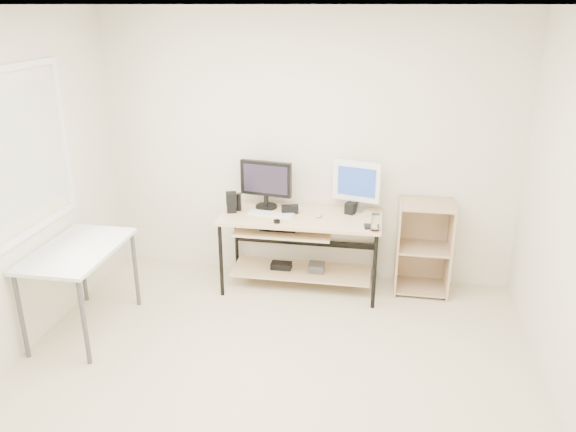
# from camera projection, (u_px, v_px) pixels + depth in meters

# --- Properties ---
(room) EXTENTS (4.01, 4.01, 2.62)m
(room) POSITION_uv_depth(u_px,v_px,m) (243.00, 219.00, 3.58)
(room) COLOR beige
(room) RESTS_ON ground
(desk) EXTENTS (1.50, 0.65, 0.75)m
(desk) POSITION_uv_depth(u_px,v_px,m) (298.00, 236.00, 5.33)
(desk) COLOR #DABA8A
(desk) RESTS_ON ground
(side_table) EXTENTS (0.60, 1.00, 0.75)m
(side_table) POSITION_uv_depth(u_px,v_px,m) (78.00, 257.00, 4.57)
(side_table) COLOR silver
(side_table) RESTS_ON ground
(shelf_unit) EXTENTS (0.50, 0.40, 0.90)m
(shelf_unit) POSITION_uv_depth(u_px,v_px,m) (423.00, 246.00, 5.32)
(shelf_unit) COLOR tan
(shelf_unit) RESTS_ON ground
(black_monitor) EXTENTS (0.51, 0.21, 0.46)m
(black_monitor) POSITION_uv_depth(u_px,v_px,m) (266.00, 181.00, 5.36)
(black_monitor) COLOR black
(black_monitor) RESTS_ON desk
(white_imac) EXTENTS (0.45, 0.16, 0.49)m
(white_imac) POSITION_uv_depth(u_px,v_px,m) (357.00, 183.00, 5.26)
(white_imac) COLOR silver
(white_imac) RESTS_ON desk
(keyboard) EXTENTS (0.44, 0.17, 0.01)m
(keyboard) POSITION_uv_depth(u_px,v_px,m) (271.00, 214.00, 5.26)
(keyboard) COLOR silver
(keyboard) RESTS_ON desk
(mouse) EXTENTS (0.07, 0.10, 0.03)m
(mouse) POSITION_uv_depth(u_px,v_px,m) (319.00, 215.00, 5.21)
(mouse) COLOR #BABABF
(mouse) RESTS_ON desk
(center_speaker) EXTENTS (0.17, 0.11, 0.08)m
(center_speaker) POSITION_uv_depth(u_px,v_px,m) (290.00, 209.00, 5.29)
(center_speaker) COLOR black
(center_speaker) RESTS_ON desk
(speaker_left) EXTENTS (0.12, 0.12, 0.19)m
(speaker_left) POSITION_uv_depth(u_px,v_px,m) (231.00, 202.00, 5.30)
(speaker_left) COLOR black
(speaker_left) RESTS_ON desk
(speaker_right) EXTENTS (0.12, 0.12, 0.11)m
(speaker_right) POSITION_uv_depth(u_px,v_px,m) (351.00, 208.00, 5.28)
(speaker_right) COLOR black
(speaker_right) RESTS_ON desk
(audio_controller) EXTENTS (0.09, 0.07, 0.17)m
(audio_controller) POSITION_uv_depth(u_px,v_px,m) (237.00, 202.00, 5.35)
(audio_controller) COLOR black
(audio_controller) RESTS_ON desk
(volume_puck) EXTENTS (0.06, 0.06, 0.03)m
(volume_puck) POSITION_uv_depth(u_px,v_px,m) (277.00, 221.00, 5.07)
(volume_puck) COLOR black
(volume_puck) RESTS_ON desk
(smartphone) EXTENTS (0.08, 0.14, 0.01)m
(smartphone) POSITION_uv_depth(u_px,v_px,m) (368.00, 226.00, 4.97)
(smartphone) COLOR black
(smartphone) RESTS_ON desk
(coaster) EXTENTS (0.11, 0.11, 0.01)m
(coaster) POSITION_uv_depth(u_px,v_px,m) (375.00, 230.00, 4.89)
(coaster) COLOR #AA734D
(coaster) RESTS_ON desk
(drinking_glass) EXTENTS (0.09, 0.09, 0.15)m
(drinking_glass) POSITION_uv_depth(u_px,v_px,m) (375.00, 222.00, 4.86)
(drinking_glass) COLOR white
(drinking_glass) RESTS_ON coaster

